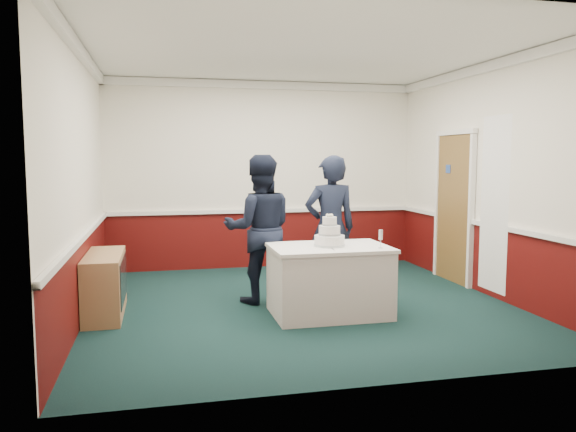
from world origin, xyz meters
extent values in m
plane|color=#132F2F|center=(0.00, 0.00, 0.00)|extent=(5.00, 5.00, 0.00)
cube|color=white|center=(0.00, 2.48, 1.50)|extent=(5.00, 0.05, 3.00)
cube|color=white|center=(-2.48, 0.00, 1.50)|extent=(0.05, 5.00, 3.00)
cube|color=white|center=(2.48, 0.00, 1.50)|extent=(0.05, 5.00, 3.00)
cube|color=white|center=(0.00, 0.00, 2.98)|extent=(5.00, 5.00, 0.05)
cube|color=#4E0B0A|center=(0.00, 2.48, 0.45)|extent=(5.00, 0.02, 0.90)
cube|color=white|center=(0.00, 2.47, 0.92)|extent=(4.98, 0.05, 0.06)
cube|color=white|center=(0.00, 2.46, 2.93)|extent=(5.00, 0.08, 0.12)
cube|color=brown|center=(2.46, 0.80, 1.05)|extent=(0.05, 0.90, 2.10)
cube|color=#234799|center=(2.44, 0.95, 1.62)|extent=(0.01, 0.12, 0.12)
cube|color=white|center=(2.42, -0.25, 1.20)|extent=(0.02, 0.60, 2.20)
cube|color=#9B7B4B|center=(-2.28, 0.07, 0.35)|extent=(0.40, 1.20, 0.70)
cube|color=black|center=(-2.07, 0.07, 0.40)|extent=(0.01, 1.00, 0.50)
cube|color=white|center=(0.20, -0.48, 0.38)|extent=(1.28, 0.88, 0.76)
cube|color=white|center=(0.20, -0.48, 0.77)|extent=(1.32, 0.92, 0.04)
cylinder|color=white|center=(0.20, -0.48, 0.85)|extent=(0.34, 0.34, 0.12)
cylinder|color=#B8BFC3|center=(0.20, -0.48, 0.80)|extent=(0.35, 0.35, 0.03)
cylinder|color=white|center=(0.20, -0.48, 0.97)|extent=(0.24, 0.24, 0.11)
cylinder|color=#B8BFC3|center=(0.20, -0.48, 0.92)|extent=(0.25, 0.25, 0.02)
cylinder|color=white|center=(0.20, -0.48, 1.07)|extent=(0.16, 0.16, 0.10)
cylinder|color=#B8BFC3|center=(0.20, -0.48, 1.03)|extent=(0.17, 0.17, 0.02)
sphere|color=#EDE5C9|center=(0.20, -0.48, 1.14)|extent=(0.03, 0.03, 0.03)
sphere|color=#EDE5C9|center=(0.23, -0.47, 1.14)|extent=(0.03, 0.03, 0.03)
sphere|color=#EDE5C9|center=(0.18, -0.46, 1.14)|extent=(0.03, 0.03, 0.03)
sphere|color=#EDE5C9|center=(0.22, -0.51, 1.14)|extent=(0.03, 0.03, 0.03)
sphere|color=#EDE5C9|center=(0.18, -0.50, 1.14)|extent=(0.03, 0.03, 0.03)
cube|color=silver|center=(0.17, -0.68, 0.79)|extent=(0.04, 0.22, 0.00)
cylinder|color=silver|center=(0.70, -0.76, 0.79)|extent=(0.05, 0.05, 0.01)
cylinder|color=silver|center=(0.70, -0.76, 0.84)|extent=(0.01, 0.01, 0.09)
cylinder|color=silver|center=(0.70, -0.76, 0.94)|extent=(0.04, 0.04, 0.11)
imported|color=black|center=(-0.46, 0.27, 0.91)|extent=(0.94, 0.76, 1.82)
imported|color=black|center=(0.42, 0.20, 0.91)|extent=(0.67, 0.45, 1.81)
camera|label=1|loc=(-1.65, -6.47, 1.78)|focal=35.00mm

